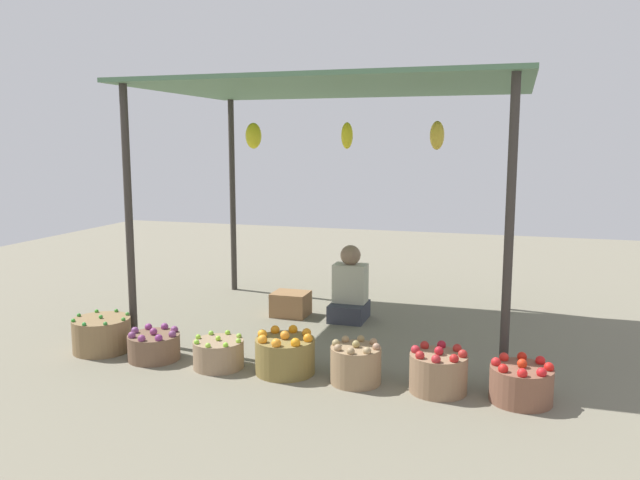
% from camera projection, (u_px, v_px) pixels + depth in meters
% --- Properties ---
extents(ground_plane, '(14.00, 14.00, 0.00)m').
position_uv_depth(ground_plane, '(337.00, 324.00, 6.49)').
color(ground_plane, '#746E5C').
extents(market_stall_structure, '(3.59, 2.51, 2.38)m').
position_uv_depth(market_stall_structure, '(338.00, 102.00, 6.16)').
color(market_stall_structure, '#38332D').
rests_on(market_stall_structure, ground).
extents(vendor_person, '(0.36, 0.44, 0.78)m').
position_uv_depth(vendor_person, '(350.00, 291.00, 6.62)').
color(vendor_person, '#343741').
rests_on(vendor_person, ground).
extents(basket_green_chilies, '(0.50, 0.50, 0.33)m').
position_uv_depth(basket_green_chilies, '(102.00, 334.00, 5.63)').
color(basket_green_chilies, olive).
rests_on(basket_green_chilies, ground).
extents(basket_purple_onions, '(0.44, 0.44, 0.27)m').
position_uv_depth(basket_purple_onions, '(154.00, 346.00, 5.42)').
color(basket_purple_onions, brown).
rests_on(basket_purple_onions, ground).
extents(basket_limes, '(0.41, 0.41, 0.27)m').
position_uv_depth(basket_limes, '(218.00, 354.00, 5.22)').
color(basket_limes, '#95795C').
rests_on(basket_limes, ground).
extents(basket_oranges, '(0.48, 0.48, 0.35)m').
position_uv_depth(basket_oranges, '(285.00, 355.00, 5.10)').
color(basket_oranges, olive).
rests_on(basket_oranges, ground).
extents(basket_potatoes, '(0.39, 0.39, 0.33)m').
position_uv_depth(basket_potatoes, '(356.00, 364.00, 4.88)').
color(basket_potatoes, '#977956').
rests_on(basket_potatoes, ground).
extents(basket_red_apples, '(0.43, 0.43, 0.34)m').
position_uv_depth(basket_red_apples, '(438.00, 372.00, 4.71)').
color(basket_red_apples, '#8E6D50').
rests_on(basket_red_apples, ground).
extents(basket_red_tomatoes, '(0.44, 0.44, 0.32)m').
position_uv_depth(basket_red_tomatoes, '(521.00, 383.00, 4.53)').
color(basket_red_tomatoes, brown).
rests_on(basket_red_tomatoes, ground).
extents(wooden_crate_near_vendor, '(0.37, 0.33, 0.25)m').
position_uv_depth(wooden_crate_near_vendor, '(291.00, 304.00, 6.79)').
color(wooden_crate_near_vendor, olive).
rests_on(wooden_crate_near_vendor, ground).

